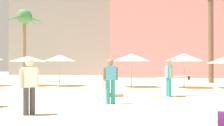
# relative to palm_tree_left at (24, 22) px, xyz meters

# --- Properties ---
(hotel_pink) EXTENTS (21.33, 10.27, 14.14)m
(hotel_pink) POSITION_rel_palm_tree_left_xyz_m (17.46, 14.41, 1.45)
(hotel_pink) COLOR pink
(hotel_pink) RESTS_ON ground
(hotel_tower_gray) EXTENTS (17.64, 9.78, 26.26)m
(hotel_tower_gray) POSITION_rel_palm_tree_left_xyz_m (-2.79, 22.48, 7.51)
(hotel_tower_gray) COLOR gray
(hotel_tower_gray) RESTS_ON ground
(palm_tree_left) EXTENTS (4.11, 4.16, 6.89)m
(palm_tree_left) POSITION_rel_palm_tree_left_xyz_m (0.00, 0.00, 0.00)
(palm_tree_left) COLOR #896B4C
(palm_tree_left) RESTS_ON ground
(cafe_umbrella_3) EXTENTS (2.55, 2.55, 2.30)m
(cafe_umbrella_3) POSITION_rel_palm_tree_left_xyz_m (10.64, -5.44, -3.57)
(cafe_umbrella_3) COLOR gray
(cafe_umbrella_3) RESTS_ON ground
(cafe_umbrella_4) EXTENTS (2.31, 2.31, 2.27)m
(cafe_umbrella_4) POSITION_rel_palm_tree_left_xyz_m (5.41, -5.25, -3.59)
(cafe_umbrella_4) COLOR gray
(cafe_umbrella_4) RESTS_ON ground
(cafe_umbrella_5) EXTENTS (2.73, 2.73, 2.17)m
(cafe_umbrella_5) POSITION_rel_palm_tree_left_xyz_m (2.97, -5.35, -3.64)
(cafe_umbrella_5) COLOR gray
(cafe_umbrella_5) RESTS_ON ground
(cafe_umbrella_6) EXTENTS (2.52, 2.52, 2.30)m
(cafe_umbrella_6) POSITION_rel_palm_tree_left_xyz_m (14.18, -5.53, -3.59)
(cafe_umbrella_6) COLOR gray
(cafe_umbrella_6) RESTS_ON ground
(person_far_right) EXTENTS (2.61, 1.17, 1.76)m
(person_far_right) POSITION_rel_palm_tree_left_xyz_m (12.86, -11.07, -4.67)
(person_far_right) COLOR teal
(person_far_right) RESTS_ON ground
(person_mid_center) EXTENTS (0.59, 0.36, 1.70)m
(person_mid_center) POSITION_rel_palm_tree_left_xyz_m (10.54, -14.05, -4.69)
(person_mid_center) COLOR teal
(person_mid_center) RESTS_ON ground
(person_mid_left) EXTENTS (0.45, 0.53, 1.66)m
(person_mid_left) POSITION_rel_palm_tree_left_xyz_m (8.54, -16.67, -4.71)
(person_mid_left) COLOR #3D3D42
(person_mid_left) RESTS_ON ground
(person_near_right) EXTENTS (0.96, 0.63, 0.90)m
(person_near_right) POSITION_rel_palm_tree_left_xyz_m (10.12, -11.54, -5.30)
(person_near_right) COLOR tan
(person_near_right) RESTS_ON ground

